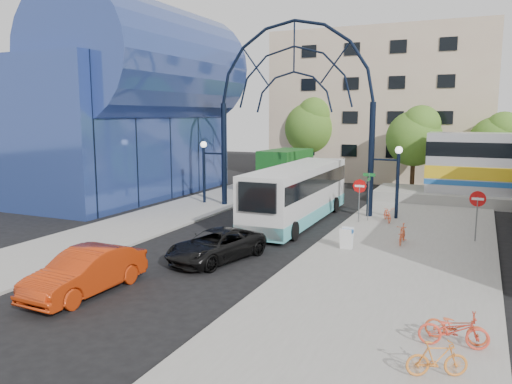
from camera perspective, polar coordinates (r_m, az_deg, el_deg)
The scene contains 22 objects.
ground at distance 20.48m, azimuth -9.66°, elevation -9.08°, with size 120.00×120.00×0.00m, color black.
sidewalk_east at distance 21.25m, azimuth 15.29°, elevation -8.44°, with size 8.00×56.00×0.12m, color gray.
plaza_west at distance 28.87m, azimuth -13.75°, elevation -3.81°, with size 5.00×50.00×0.12m, color gray.
gateway_arch at distance 32.13m, azimuth 4.34°, elevation 12.92°, with size 13.64×0.44×12.10m.
stop_sign at distance 29.09m, azimuth 11.74°, elevation 0.23°, with size 0.80×0.07×2.50m.
do_not_enter_sign at distance 26.45m, azimuth 23.98°, elevation -1.25°, with size 0.76×0.07×2.48m.
street_name_sign at distance 29.58m, azimuth 12.76°, elevation 0.60°, with size 0.70×0.70×2.80m.
sandwich_board at distance 23.39m, azimuth 10.31°, elevation -4.94°, with size 0.55×0.61×0.99m.
transit_hall at distance 40.74m, azimuth -16.11°, elevation 9.13°, with size 16.50×18.00×14.50m.
apartment_block at distance 51.87m, azimuth 14.52°, elevation 9.40°, with size 20.00×12.10×14.00m.
tree_north_a at distance 42.35m, azimuth 17.79°, elevation 6.20°, with size 4.48×4.48×7.00m.
tree_north_b at distance 48.39m, azimuth 6.46°, elevation 7.62°, with size 5.12×5.12×8.00m.
tree_north_c at distance 44.09m, azimuth 25.87°, elevation 5.39°, with size 4.16×4.16×6.50m.
city_bus at distance 29.30m, azimuth 4.82°, elevation -0.09°, with size 2.96×12.04×3.29m.
green_truck at distance 39.83m, azimuth 3.96°, elevation 2.37°, with size 3.17×7.22×3.55m.
black_suv at distance 21.73m, azimuth -4.59°, elevation -6.10°, with size 2.22×4.81×1.34m, color black.
red_sedan at distance 18.75m, azimuth -18.89°, elevation -8.61°, with size 1.67×4.80×1.58m, color #AF2C0A.
bike_near_a at distance 29.89m, azimuth 14.81°, elevation -2.46°, with size 0.57×1.63×0.86m, color #E1512D.
bike_near_b at distance 24.97m, azimuth 16.38°, elevation -4.63°, with size 0.45×1.59×0.96m, color #F05C30.
bike_far_a at distance 14.71m, azimuth 21.66°, elevation -14.47°, with size 0.63×1.81×0.95m, color #E6432E.
bike_far_b at distance 13.11m, azimuth 19.98°, elevation -17.49°, with size 0.42×1.47×0.89m, color orange.
bike_far_c at distance 15.09m, azimuth 21.88°, elevation -14.07°, with size 0.57×1.64×0.86m, color #D6552A.
Camera 1 is at (11.00, -16.10, 6.27)m, focal length 35.00 mm.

